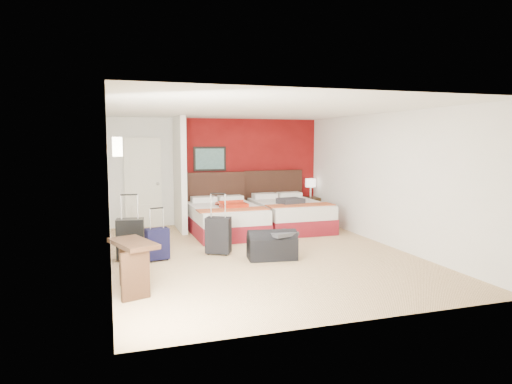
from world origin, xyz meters
name	(u,v)px	position (x,y,z in m)	size (l,w,h in m)	color
ground	(260,254)	(0.00, 0.00, 0.00)	(6.50, 6.50, 0.00)	#DAB886
room_walls	(168,178)	(-1.40, 1.42, 1.26)	(5.02, 6.52, 2.50)	silver
red_accent_panel	(248,171)	(0.75, 3.23, 1.25)	(3.50, 0.04, 2.50)	maroon
partition_wall	(180,174)	(-1.00, 2.61, 1.25)	(0.12, 1.20, 2.50)	silver
entry_door	(143,183)	(-1.75, 3.20, 1.02)	(0.82, 0.06, 2.05)	silver
bed_left	(226,220)	(-0.15, 1.86, 0.30)	(1.40, 2.00, 0.60)	white
bed_right	(289,215)	(1.36, 2.00, 0.30)	(1.42, 2.03, 0.61)	white
red_suitcase_open	(231,204)	(-0.05, 1.76, 0.65)	(0.54, 0.74, 0.09)	#A8230E
jacket_bundle	(290,201)	(1.26, 1.70, 0.67)	(0.51, 0.41, 0.12)	#323237
nightstand	(310,209)	(2.30, 2.95, 0.28)	(0.41, 0.41, 0.57)	#322010
table_lamp	(311,188)	(2.30, 2.95, 0.80)	(0.26, 0.26, 0.47)	white
suitcase_black	(130,240)	(-2.19, 0.24, 0.33)	(0.44, 0.28, 0.66)	black
suitcase_charcoal	(218,237)	(-0.71, 0.19, 0.31)	(0.42, 0.26, 0.62)	black
suitcase_navy	(157,245)	(-1.77, 0.07, 0.25)	(0.37, 0.22, 0.51)	black
duffel_bag	(272,247)	(0.07, -0.41, 0.20)	(0.80, 0.43, 0.41)	black
jacket_draped	(282,233)	(0.22, -0.46, 0.44)	(0.45, 0.38, 0.06)	#39393E
desk	(134,266)	(-2.22, -1.44, 0.34)	(0.40, 0.81, 0.67)	black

